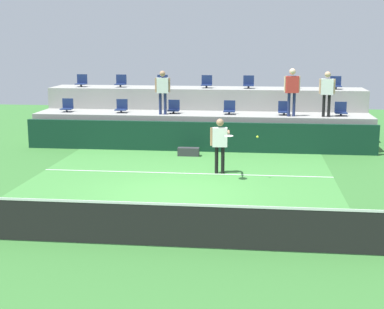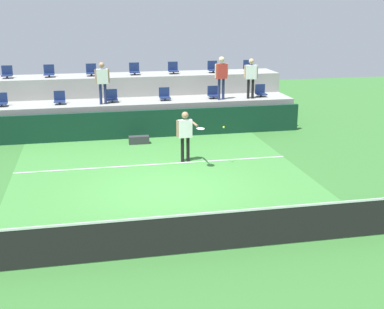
{
  "view_description": "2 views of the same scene",
  "coord_description": "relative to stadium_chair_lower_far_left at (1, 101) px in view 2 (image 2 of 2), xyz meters",
  "views": [
    {
      "loc": [
        2.21,
        -14.75,
        4.09
      ],
      "look_at": [
        0.6,
        -1.01,
        1.3
      ],
      "focal_mm": 53.63,
      "sensor_mm": 36.0,
      "label": 1
    },
    {
      "loc": [
        -2.11,
        -13.74,
        5.15
      ],
      "look_at": [
        0.6,
        -0.73,
        1.22
      ],
      "focal_mm": 48.09,
      "sensor_mm": 36.0,
      "label": 2
    }
  ],
  "objects": [
    {
      "name": "equipment_bag",
      "position": [
        5.13,
        -2.12,
        -1.31
      ],
      "size": [
        0.76,
        0.28,
        0.3
      ],
      "primitive_type": "cube",
      "color": "#333338",
      "rests_on": "ground_plane"
    },
    {
      "name": "seating_tier_upper",
      "position": [
        5.36,
        1.87,
        -0.41
      ],
      "size": [
        13.0,
        1.8,
        2.1
      ],
      "primitive_type": "cube",
      "color": "gray",
      "rests_on": "ground_plane"
    },
    {
      "name": "seating_tier_lower",
      "position": [
        5.36,
        0.07,
        -0.84
      ],
      "size": [
        13.0,
        1.8,
        1.25
      ],
      "primitive_type": "cube",
      "color": "gray",
      "rests_on": "ground_plane"
    },
    {
      "name": "sponsor_backboard",
      "position": [
        5.36,
        -1.23,
        -0.91
      ],
      "size": [
        13.0,
        0.16,
        1.1
      ],
      "primitive_type": "cube",
      "color": "#0F3323",
      "rests_on": "ground_plane"
    },
    {
      "name": "stadium_chair_upper_right",
      "position": [
        8.96,
        1.8,
        0.85
      ],
      "size": [
        0.44,
        0.4,
        0.52
      ],
      "color": "#2D2D33",
      "rests_on": "seating_tier_upper"
    },
    {
      "name": "stadium_chair_upper_far_right",
      "position": [
        10.66,
        1.8,
        0.85
      ],
      "size": [
        0.44,
        0.4,
        0.52
      ],
      "color": "#2D2D33",
      "rests_on": "seating_tier_upper"
    },
    {
      "name": "ground_plane",
      "position": [
        5.36,
        -7.23,
        -1.46
      ],
      "size": [
        40.0,
        40.0,
        0.0
      ],
      "primitive_type": "plane",
      "color": "#336B2D"
    },
    {
      "name": "court_inner_paint",
      "position": [
        5.36,
        -6.23,
        -1.46
      ],
      "size": [
        9.0,
        10.0,
        0.01
      ],
      "primitive_type": "cube",
      "color": "#3D7F38",
      "rests_on": "ground_plane"
    },
    {
      "name": "stadium_chair_lower_right",
      "position": [
        8.54,
        0.0,
        0.0
      ],
      "size": [
        0.44,
        0.4,
        0.52
      ],
      "color": "#2D2D33",
      "rests_on": "seating_tier_lower"
    },
    {
      "name": "spectator_in_white",
      "position": [
        10.07,
        -0.38,
        0.79
      ],
      "size": [
        0.59,
        0.24,
        1.68
      ],
      "color": "black",
      "rests_on": "seating_tier_lower"
    },
    {
      "name": "stadium_chair_lower_left",
      "position": [
        2.21,
        0.0,
        0.0
      ],
      "size": [
        0.44,
        0.4,
        0.52
      ],
      "color": "#2D2D33",
      "rests_on": "seating_tier_lower"
    },
    {
      "name": "stadium_chair_lower_mid_left",
      "position": [
        4.29,
        0.0,
        0.0
      ],
      "size": [
        0.44,
        0.4,
        0.52
      ],
      "color": "#2D2D33",
      "rests_on": "seating_tier_lower"
    },
    {
      "name": "stadium_chair_upper_far_left",
      "position": [
        0.06,
        1.8,
        0.85
      ],
      "size": [
        0.44,
        0.4,
        0.52
      ],
      "color": "#2D2D33",
      "rests_on": "seating_tier_upper"
    },
    {
      "name": "stadium_chair_upper_mid_left",
      "position": [
        3.54,
        1.8,
        0.85
      ],
      "size": [
        0.44,
        0.4,
        0.52
      ],
      "color": "#2D2D33",
      "rests_on": "seating_tier_upper"
    },
    {
      "name": "stadium_chair_lower_far_left",
      "position": [
        0.0,
        0.0,
        0.0
      ],
      "size": [
        0.44,
        0.4,
        0.52
      ],
      "color": "#2D2D33",
      "rests_on": "seating_tier_lower"
    },
    {
      "name": "stadium_chair_upper_left",
      "position": [
        1.77,
        1.8,
        0.85
      ],
      "size": [
        0.44,
        0.4,
        0.52
      ],
      "color": "#2D2D33",
      "rests_on": "seating_tier_upper"
    },
    {
      "name": "tennis_net",
      "position": [
        5.36,
        -11.23,
        -0.97
      ],
      "size": [
        10.48,
        0.08,
        1.07
      ],
      "color": "black",
      "rests_on": "ground_plane"
    },
    {
      "name": "stadium_chair_upper_mid_right",
      "position": [
        7.14,
        1.8,
        0.85
      ],
      "size": [
        0.44,
        0.4,
        0.52
      ],
      "color": "#2D2D33",
      "rests_on": "seating_tier_upper"
    },
    {
      "name": "stadium_chair_lower_far_right",
      "position": [
        10.65,
        0.0,
        0.0
      ],
      "size": [
        0.44,
        0.4,
        0.52
      ],
      "color": "#2D2D33",
      "rests_on": "seating_tier_lower"
    },
    {
      "name": "stadium_chair_lower_mid_right",
      "position": [
        6.46,
        0.0,
        0.0
      ],
      "size": [
        0.44,
        0.4,
        0.52
      ],
      "color": "#2D2D33",
      "rests_on": "seating_tier_lower"
    },
    {
      "name": "tennis_player",
      "position": [
        6.42,
        -4.73,
        -0.42
      ],
      "size": [
        0.76,
        1.18,
        1.71
      ],
      "color": "black",
      "rests_on": "ground_plane"
    },
    {
      "name": "stadium_chair_upper_center",
      "position": [
        5.41,
        1.8,
        0.85
      ],
      "size": [
        0.44,
        0.4,
        0.52
      ],
      "color": "#2D2D33",
      "rests_on": "seating_tier_upper"
    },
    {
      "name": "spectator_in_grey",
      "position": [
        3.92,
        -0.38,
        0.79
      ],
      "size": [
        0.59,
        0.24,
        1.66
      ],
      "color": "navy",
      "rests_on": "seating_tier_lower"
    },
    {
      "name": "tennis_ball",
      "position": [
        7.56,
        -5.36,
        -0.18
      ],
      "size": [
        0.07,
        0.07,
        0.07
      ],
      "color": "#CCE033"
    },
    {
      "name": "court_service_line",
      "position": [
        5.36,
        -4.83,
        -1.46
      ],
      "size": [
        9.0,
        0.06,
        0.0
      ],
      "primitive_type": "cube",
      "color": "white",
      "rests_on": "ground_plane"
    },
    {
      "name": "spectator_leaning_on_rail",
      "position": [
        8.79,
        -0.38,
        0.87
      ],
      "size": [
        0.61,
        0.29,
        1.78
      ],
      "color": "navy",
      "rests_on": "seating_tier_lower"
    }
  ]
}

